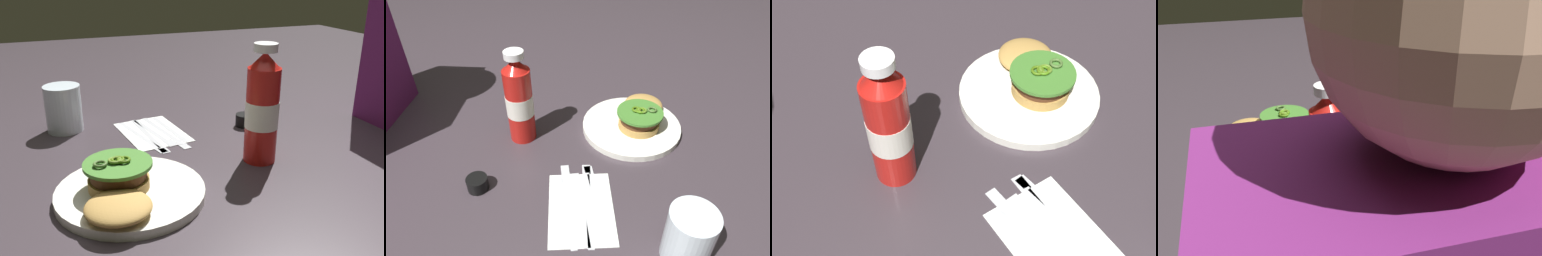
{
  "view_description": "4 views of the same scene",
  "coord_description": "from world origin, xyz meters",
  "views": [
    {
      "loc": [
        0.75,
        -0.24,
        0.36
      ],
      "look_at": [
        0.06,
        0.03,
        0.07
      ],
      "focal_mm": 39.27,
      "sensor_mm": 36.0,
      "label": 1
    },
    {
      "loc": [
        -0.54,
        -0.02,
        0.53
      ],
      "look_at": [
        0.08,
        0.02,
        0.05
      ],
      "focal_mm": 31.55,
      "sensor_mm": 36.0,
      "label": 2
    },
    {
      "loc": [
        -0.34,
        0.26,
        0.6
      ],
      "look_at": [
        0.07,
        0.05,
        0.07
      ],
      "focal_mm": 44.67,
      "sensor_mm": 36.0,
      "label": 3
    },
    {
      "loc": [
        0.24,
        0.81,
        0.47
      ],
      "look_at": [
        0.02,
        0.03,
        0.08
      ],
      "focal_mm": 41.55,
      "sensor_mm": 36.0,
      "label": 4
    }
  ],
  "objects": [
    {
      "name": "condiment_cup",
      "position": [
        -0.08,
        0.22,
        0.01
      ],
      "size": [
        0.04,
        0.04,
        0.03
      ],
      "primitive_type": "cylinder",
      "color": "black",
      "rests_on": "ground_plane"
    },
    {
      "name": "napkin",
      "position": [
        -0.12,
        0.0,
        0.0
      ],
      "size": [
        0.19,
        0.15,
        0.0
      ],
      "primitive_type": "cube",
      "rotation": [
        0.0,
        0.0,
        0.11
      ],
      "color": "white",
      "rests_on": "ground_plane"
    },
    {
      "name": "dinner_plate",
      "position": [
        0.15,
        -0.11,
        0.01
      ],
      "size": [
        0.25,
        0.25,
        0.02
      ],
      "primitive_type": "cylinder",
      "color": "silver",
      "rests_on": "ground_plane"
    },
    {
      "name": "water_glass",
      "position": [
        -0.2,
        -0.18,
        0.05
      ],
      "size": [
        0.08,
        0.08,
        0.11
      ],
      "primitive_type": "cylinder",
      "color": "silver",
      "rests_on": "ground_plane"
    },
    {
      "name": "table_knife",
      "position": [
        -0.09,
        0.03,
        0.0
      ],
      "size": [
        0.21,
        0.05,
        0.0
      ],
      "color": "silver",
      "rests_on": "napkin"
    },
    {
      "name": "ketchup_bottle",
      "position": [
        0.1,
        0.16,
        0.11
      ],
      "size": [
        0.06,
        0.06,
        0.23
      ],
      "color": "red",
      "rests_on": "ground_plane"
    },
    {
      "name": "spoon_utensil",
      "position": [
        -0.09,
        0.05,
        0.0
      ],
      "size": [
        0.18,
        0.04,
        0.0
      ],
      "color": "silver",
      "rests_on": "napkin"
    },
    {
      "name": "fork_utensil",
      "position": [
        -0.1,
        0.01,
        0.0
      ],
      "size": [
        0.18,
        0.05,
        0.0
      ],
      "color": "silver",
      "rests_on": "napkin"
    },
    {
      "name": "steak_knife",
      "position": [
        -0.09,
        -0.01,
        0.0
      ],
      "size": [
        0.21,
        0.03,
        0.0
      ],
      "color": "silver",
      "rests_on": "napkin"
    },
    {
      "name": "butter_knife",
      "position": [
        -0.09,
        -0.03,
        0.0
      ],
      "size": [
        0.2,
        0.06,
        0.0
      ],
      "color": "silver",
      "rests_on": "napkin"
    },
    {
      "name": "ground_plane",
      "position": [
        0.0,
        0.0,
        0.0
      ],
      "size": [
        3.0,
        3.0,
        0.0
      ],
      "primitive_type": "plane",
      "color": "#372E35"
    },
    {
      "name": "burger_sandwich",
      "position": [
        0.17,
        -0.14,
        0.04
      ],
      "size": [
        0.19,
        0.12,
        0.05
      ],
      "color": "#B38743",
      "rests_on": "dinner_plate"
    }
  ]
}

